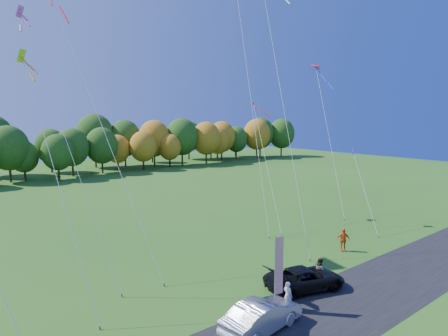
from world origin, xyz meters
TOP-DOWN VIEW (x-y plane):
  - ground at (0.00, 0.00)m, footprint 160.00×160.00m
  - asphalt_strip at (0.00, -4.00)m, footprint 90.00×6.00m
  - tree_line at (0.00, 55.00)m, footprint 116.00×12.00m
  - black_suv at (0.70, -1.18)m, footprint 5.60×3.74m
  - silver_sedan at (-4.80, -2.92)m, footprint 4.97×2.20m
  - person_tailgate_a at (-2.05, -2.21)m, footprint 0.45×0.62m
  - person_tailgate_b at (2.26, -1.14)m, footprint 0.95×1.00m
  - person_east at (8.62, 1.47)m, footprint 1.11×1.06m
  - feather_flag at (-2.66, -2.00)m, footprint 0.57×0.14m
  - kite_delta_blue at (-7.56, 10.67)m, footprint 4.92×12.79m
  - kite_parafoil_orange at (9.30, 13.93)m, footprint 7.84×13.57m
  - kite_delta_red at (6.00, 5.91)m, footprint 3.80×9.31m
  - kite_parafoil_rainbow at (19.11, 10.81)m, footprint 6.08×8.40m
  - kite_diamond_yellow at (-11.93, 5.23)m, footprint 2.17×6.34m
  - kite_diamond_white at (9.27, 10.87)m, footprint 3.77×7.92m
  - kite_diamond_pink at (-10.33, 8.03)m, footprint 3.88×6.50m
  - kite_diamond_blue_low at (15.20, 3.73)m, footprint 2.74×4.88m

SIDE VIEW (x-z plane):
  - ground at x=0.00m, z-range 0.00..0.00m
  - tree_line at x=0.00m, z-range -5.00..5.00m
  - asphalt_strip at x=0.00m, z-range 0.00..0.01m
  - black_suv at x=0.70m, z-range 0.00..1.43m
  - silver_sedan at x=-4.80m, z-range 0.00..1.59m
  - person_tailgate_a at x=-2.05m, z-range 0.00..1.59m
  - person_tailgate_b at x=2.26m, z-range 0.00..1.62m
  - person_east at x=8.62m, z-range 0.00..1.86m
  - feather_flag at x=-2.66m, z-range 0.50..4.88m
  - kite_diamond_blue_low at x=15.20m, z-range -0.24..7.67m
  - kite_diamond_white at x=9.27m, z-range -0.22..12.67m
  - kite_diamond_yellow at x=-11.93m, z-range -0.19..14.61m
  - kite_parafoil_rainbow at x=19.11m, z-range -0.13..16.98m
  - kite_diamond_pink at x=-10.33m, z-range -0.23..17.55m
  - kite_delta_blue at x=-7.56m, z-range -0.46..22.63m
  - kite_delta_red at x=6.00m, z-range -0.21..24.60m
  - kite_parafoil_orange at x=9.30m, z-range -0.23..32.41m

